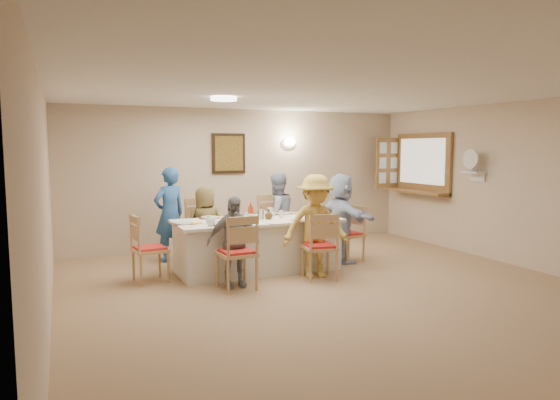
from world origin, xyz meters
name	(u,v)px	position (x,y,z in m)	size (l,w,h in m)	color
ground	(341,295)	(0.00, 0.00, 0.00)	(7.00, 7.00, 0.00)	#A27959
room_walls	(342,172)	(0.00, 0.00, 1.51)	(7.00, 7.00, 7.00)	#CAAF91
wall_picture	(229,153)	(-0.30, 3.46, 1.70)	(0.62, 0.05, 0.72)	black
wall_sconce	(290,143)	(0.90, 3.44, 1.90)	(0.26, 0.09, 0.18)	white
ceiling_light	(224,99)	(-1.00, 1.50, 2.47)	(0.36, 0.36, 0.05)	white
serving_hatch	(423,164)	(3.21, 2.40, 1.50)	(0.06, 1.50, 1.15)	olive
hatch_sill	(417,192)	(3.09, 2.40, 0.97)	(0.30, 1.50, 0.05)	olive
shutter_door	(388,163)	(2.95, 3.16, 1.50)	(0.55, 0.04, 1.00)	olive
fan_shelf	(474,172)	(3.13, 1.05, 1.40)	(0.22, 0.36, 0.03)	white
desk_fan	(472,163)	(3.10, 1.05, 1.55)	(0.30, 0.30, 0.28)	#A5A5A8
dining_table	(258,245)	(-0.48, 1.58, 0.38)	(2.41, 1.02, 0.76)	silver
chair_back_left	(203,231)	(-1.08, 2.38, 0.51)	(0.49, 0.49, 1.02)	tan
chair_back_right	(274,226)	(0.12, 2.38, 0.51)	(0.49, 0.49, 1.03)	tan
chair_front_left	(237,252)	(-1.08, 0.78, 0.49)	(0.47, 0.47, 0.97)	tan
chair_front_right	(320,246)	(0.12, 0.78, 0.47)	(0.45, 0.45, 0.93)	tan
chair_left_end	(150,248)	(-2.03, 1.58, 0.46)	(0.44, 0.44, 0.92)	tan
chair_right_end	(348,233)	(1.07, 1.58, 0.44)	(0.42, 0.42, 0.88)	tan
diner_back_left	(205,226)	(-1.08, 2.26, 0.61)	(0.61, 0.41, 1.22)	brown
diner_back_right	(277,215)	(0.12, 2.26, 0.70)	(0.77, 0.65, 1.40)	#8993A9
diner_front_left	(233,241)	(-1.08, 0.90, 0.60)	(0.71, 0.31, 1.19)	gray
diner_front_right	(316,226)	(0.12, 0.90, 0.72)	(1.02, 0.71, 1.44)	gold
diner_right_end	(341,218)	(0.94, 1.58, 0.70)	(0.46, 1.32, 1.40)	silver
caregiver	(170,214)	(-1.53, 2.73, 0.75)	(0.64, 0.54, 1.51)	#2C5EA2
placemat_fl	(227,226)	(-1.08, 1.16, 0.76)	(0.33, 0.24, 0.01)	#472B19
plate_fl	(227,225)	(-1.08, 1.16, 0.77)	(0.23, 0.23, 0.01)	white
napkin_fl	(241,225)	(-0.90, 1.11, 0.77)	(0.14, 0.14, 0.01)	yellow
placemat_fr	(307,221)	(0.12, 1.16, 0.76)	(0.37, 0.28, 0.01)	#472B19
plate_fr	(307,220)	(0.12, 1.16, 0.77)	(0.23, 0.23, 0.01)	white
napkin_fr	(320,220)	(0.30, 1.11, 0.77)	(0.15, 0.15, 0.01)	yellow
placemat_bl	(210,218)	(-1.08, 2.00, 0.76)	(0.33, 0.25, 0.01)	#472B19
plate_bl	(210,217)	(-1.08, 2.00, 0.77)	(0.26, 0.26, 0.02)	white
napkin_bl	(222,217)	(-0.90, 1.95, 0.77)	(0.14, 0.14, 0.01)	yellow
placemat_br	(283,214)	(0.12, 2.00, 0.76)	(0.36, 0.27, 0.01)	#472B19
plate_br	(283,213)	(0.12, 2.00, 0.77)	(0.26, 0.26, 0.02)	white
napkin_br	(295,213)	(0.30, 1.95, 0.77)	(0.14, 0.14, 0.01)	yellow
placemat_le	(183,224)	(-1.58, 1.58, 0.76)	(0.33, 0.25, 0.01)	#472B19
plate_le	(183,223)	(-1.58, 1.58, 0.77)	(0.25, 0.25, 0.02)	white
napkin_le	(197,223)	(-1.40, 1.53, 0.77)	(0.14, 0.14, 0.01)	yellow
placemat_re	(325,215)	(0.64, 1.58, 0.76)	(0.35, 0.26, 0.01)	#472B19
plate_re	(325,214)	(0.64, 1.58, 0.77)	(0.23, 0.23, 0.01)	white
napkin_re	(336,214)	(0.82, 1.53, 0.77)	(0.13, 0.13, 0.01)	yellow
teacup_a	(211,223)	(-1.28, 1.24, 0.81)	(0.12, 0.12, 0.09)	white
teacup_b	(270,211)	(-0.06, 2.09, 0.81)	(0.12, 0.12, 0.09)	white
bowl_a	(249,221)	(-0.71, 1.34, 0.78)	(0.26, 0.26, 0.05)	white
bowl_b	(270,214)	(-0.17, 1.86, 0.79)	(0.23, 0.23, 0.06)	white
condiment_ketchup	(251,211)	(-0.57, 1.62, 0.89)	(0.10, 0.10, 0.25)	#AC300E
condiment_brown	(261,212)	(-0.40, 1.65, 0.85)	(0.10, 0.10, 0.18)	#4B3214
condiment_malt	(269,214)	(-0.33, 1.52, 0.84)	(0.15, 0.15, 0.15)	#4B3214
drinking_glass	(247,216)	(-0.63, 1.63, 0.82)	(0.07, 0.07, 0.10)	silver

